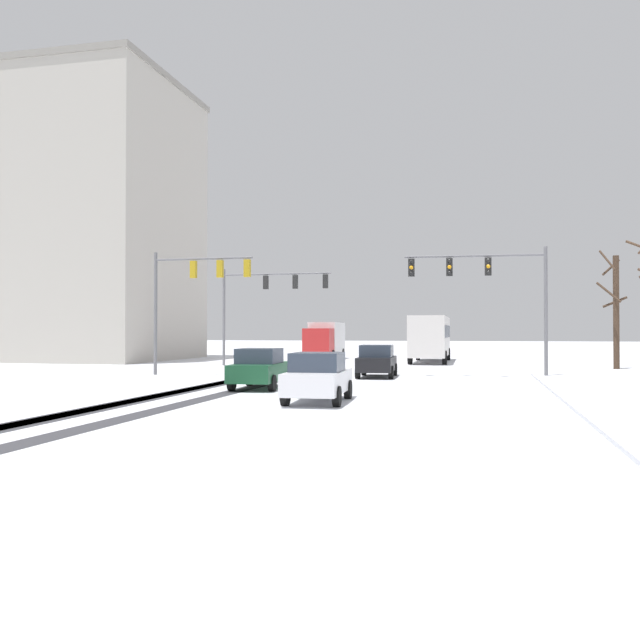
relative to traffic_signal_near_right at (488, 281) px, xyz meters
The scene contains 15 objects.
ground_plane 26.97m from the traffic_signal_near_right, 105.73° to the right, with size 300.00×300.00×0.00m, color silver.
wheel_track_left_lane 15.86m from the traffic_signal_near_right, 129.41° to the right, with size 0.79×30.51×0.01m, color #38383D.
wheel_track_right_lane 17.18m from the traffic_signal_near_right, 134.92° to the right, with size 0.74×30.51×0.01m, color #38383D.
wheel_track_center 17.12m from the traffic_signal_near_right, 134.73° to the right, with size 1.15×30.51×0.01m, color #38383D.
sidewalk_kerb_right 14.52m from the traffic_signal_near_right, 72.19° to the right, with size 4.00×30.51×0.12m, color white.
traffic_signal_near_right is the anchor object (origin of this frame).
traffic_signal_far_left 16.37m from the traffic_signal_near_right, 150.02° to the left, with size 7.50×0.43×6.50m.
traffic_signal_near_left 15.12m from the traffic_signal_near_right, behind, with size 5.51×0.41×6.50m.
car_black_lead 6.84m from the traffic_signal_near_right, 168.70° to the right, with size 1.98×4.17×1.62m.
car_dark_green_second 13.27m from the traffic_signal_near_right, 135.66° to the right, with size 2.01×4.19×1.62m.
car_white_third 15.13m from the traffic_signal_near_right, 112.35° to the right, with size 2.00×4.18×1.62m.
bus_oncoming 17.18m from the traffic_signal_near_right, 103.47° to the left, with size 2.74×11.02×3.38m.
box_truck_delivery 22.95m from the traffic_signal_near_right, 123.67° to the left, with size 2.50×7.47×3.02m.
bare_tree_sidewalk_far 12.30m from the traffic_signal_near_right, 50.95° to the left, with size 1.96×2.00×7.31m.
office_building_far_left_block 40.93m from the traffic_signal_near_right, 158.55° to the left, with size 27.26×14.83×22.49m.
Camera 1 is at (6.73, -9.53, 2.32)m, focal length 38.27 mm.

